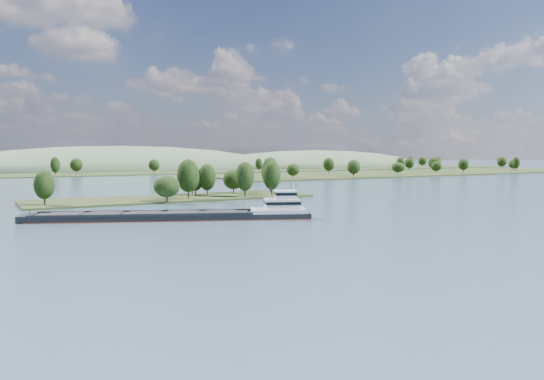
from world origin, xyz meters
TOP-DOWN VIEW (x-y plane):
  - ground at (0.00, 120.00)m, footprint 1800.00×1800.00m
  - tree_island at (7.90, 178.86)m, footprint 100.00×32.77m
  - right_bank at (231.75, 299.71)m, footprint 320.00×90.00m
  - back_shoreline at (6.56, 399.92)m, footprint 900.00×60.00m
  - hill_east at (260.00, 470.00)m, footprint 260.00×140.00m
  - hill_west at (60.00, 500.00)m, footprint 320.00×160.00m
  - cargo_barge at (-14.84, 124.35)m, footprint 68.50×34.74m

SIDE VIEW (x-z plane):
  - ground at x=0.00m, z-range 0.00..0.00m
  - hill_east at x=260.00m, z-range -18.00..18.00m
  - hill_west at x=60.00m, z-range -22.00..22.00m
  - back_shoreline at x=6.56m, z-range -7.06..8.41m
  - right_bank at x=231.75m, z-range -5.72..7.57m
  - cargo_barge at x=-14.84m, z-range -3.58..5.99m
  - tree_island at x=7.90m, z-range -3.33..11.71m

